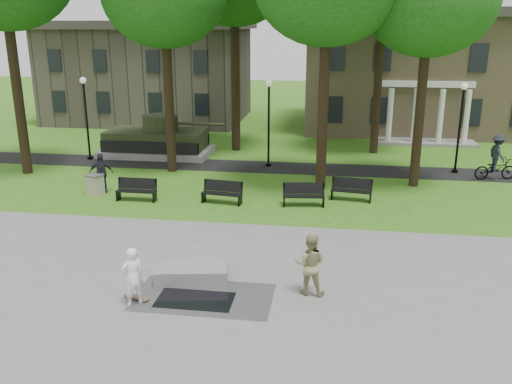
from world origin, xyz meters
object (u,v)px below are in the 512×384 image
Objects in this scene: concrete_block at (192,274)px; friend_watching at (310,264)px; trash_bin at (95,184)px; skateboarder at (133,276)px; park_bench_0 at (137,189)px; cyclist at (496,161)px.

friend_watching reaches higher than concrete_block.
trash_bin is at bearing -34.16° from friend_watching.
friend_watching is 1.93× the size of trash_bin.
concrete_block is 2.29× the size of trash_bin.
skateboarder is 0.93× the size of friend_watching.
park_bench_0 reaches higher than trash_bin.
skateboarder is 9.69m from park_bench_0.
trash_bin is (-10.31, 8.29, -0.46)m from friend_watching.
skateboarder reaches higher than concrete_block.
concrete_block is 18.13m from cyclist.
park_bench_0 is 2.28m from trash_bin.
park_bench_0 is at bearing 96.13° from cyclist.
friend_watching is (3.62, -0.32, 0.70)m from concrete_block.
friend_watching is at bearing -43.49° from park_bench_0.
park_bench_0 is at bearing -39.11° from friend_watching.
concrete_block is 2.18m from skateboarder.
trash_bin is at bearing 166.55° from park_bench_0.
skateboarder is 5.03m from friend_watching.
trash_bin is at bearing -102.89° from skateboarder.
park_bench_0 is at bearing -112.77° from skateboarder.
concrete_block is 8.68m from park_bench_0.
cyclist is (12.30, 13.29, 0.70)m from concrete_block.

